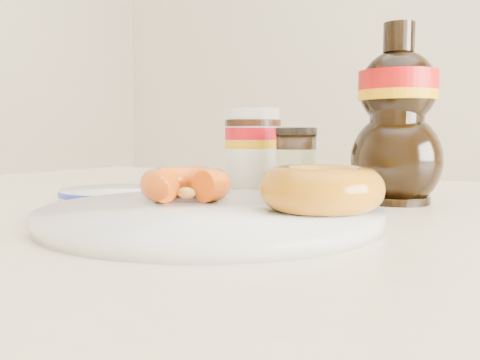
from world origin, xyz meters
The scene contains 8 objects.
dining_table centered at (0.00, 0.10, 0.67)m, with size 1.40×0.90×0.75m.
plate centered at (-0.04, -0.01, 0.76)m, with size 0.30×0.30×0.02m.
donut_bitten centered at (-0.09, 0.02, 0.78)m, with size 0.09×0.09×0.03m, color #C95D0B.
donut_whole centered at (0.05, 0.02, 0.78)m, with size 0.10×0.10×0.04m, color #905009.
nutella_jar centered at (-0.17, 0.28, 0.81)m, with size 0.08×0.08×0.12m.
syrup_bottle centered at (0.06, 0.22, 0.85)m, with size 0.10×0.09×0.20m, color black, non-canonical shape.
dark_jar centered at (-0.08, 0.24, 0.79)m, with size 0.05×0.05×0.09m.
blue_rim_saucer centered at (-0.24, 0.07, 0.76)m, with size 0.13×0.13×0.01m.
Camera 1 is at (0.23, -0.40, 0.83)m, focal length 40.00 mm.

